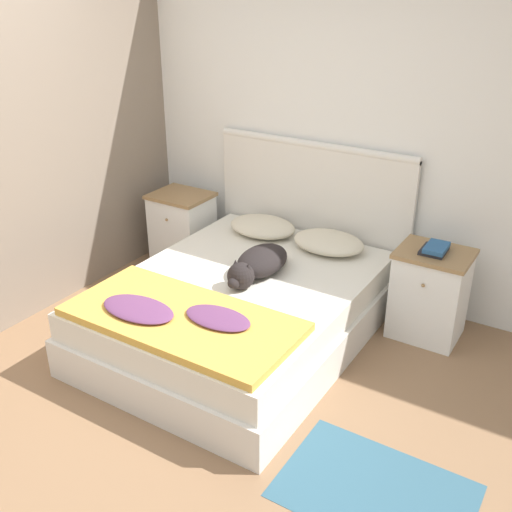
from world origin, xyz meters
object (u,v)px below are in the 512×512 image
nightstand_left (183,229)px  dog (258,264)px  pillow_right (329,242)px  nightstand_right (429,294)px  book_stack (435,249)px  bed (240,310)px  pillow_left (263,226)px

nightstand_left → dog: size_ratio=0.93×
nightstand_left → pillow_right: size_ratio=1.19×
nightstand_left → nightstand_right: bearing=0.0°
dog → book_stack: bearing=30.2°
bed → nightstand_left: (-1.06, 0.72, 0.10)m
bed → book_stack: 1.35m
pillow_left → pillow_right: (0.57, 0.00, 0.00)m
nightstand_right → pillow_right: bearing=178.0°
pillow_right → book_stack: 0.79m
book_stack → bed: bearing=-146.1°
bed → pillow_left: pillow_left is taller
pillow_left → pillow_right: size_ratio=1.00×
bed → nightstand_left: nightstand_left is taller
nightstand_right → dog: nightstand_right is taller
pillow_left → nightstand_right: bearing=-1.1°
nightstand_left → pillow_left: nightstand_left is taller
nightstand_right → dog: (-1.00, -0.59, 0.21)m
pillow_right → book_stack: (0.78, -0.04, 0.15)m
bed → nightstand_right: 1.29m
pillow_right → dog: 0.66m
dog → pillow_left: bearing=119.0°
pillow_left → book_stack: 1.35m
pillow_right → dog: size_ratio=0.78×
dog → bed: bearing=-114.7°
dog → nightstand_left: bearing=152.2°
nightstand_left → dog: bearing=-27.8°
book_stack → pillow_left: bearing=178.4°
nightstand_left → book_stack: (2.12, -0.01, 0.34)m
bed → book_stack: bearing=33.9°
nightstand_left → pillow_left: size_ratio=1.19×
pillow_right → bed: bearing=-110.7°
book_stack → pillow_right: bearing=177.3°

